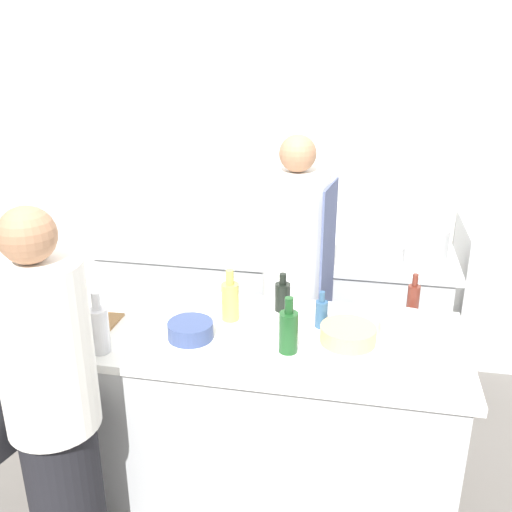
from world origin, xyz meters
name	(u,v)px	position (x,y,z in m)	size (l,w,h in m)	color
ground_plane	(243,481)	(0.00, 0.00, 0.00)	(16.00, 16.00, 0.00)	#605B56
wall_back	(300,145)	(0.00, 2.13, 1.40)	(8.00, 0.06, 2.80)	silver
prep_counter	(242,410)	(0.00, 0.00, 0.45)	(2.07, 0.82, 0.90)	#B7BABC
pass_counter	(273,307)	(-0.04, 1.18, 0.45)	(2.33, 0.73, 0.90)	#B7BABC
oven_range	(509,291)	(1.60, 1.72, 0.48)	(0.74, 0.73, 0.96)	#B7BABC
chef_at_prep_near	(53,410)	(-0.62, -0.65, 0.83)	(0.40, 0.39, 1.66)	black
chef_at_stove	(295,284)	(0.16, 0.67, 0.86)	(0.40, 0.38, 1.72)	black
bottle_olive_oil	(288,330)	(0.24, -0.14, 1.00)	(0.08, 0.08, 0.26)	#19471E
bottle_vinegar	(99,328)	(-0.57, -0.30, 1.01)	(0.09, 0.09, 0.29)	silver
bottle_wine	(283,296)	(0.15, 0.26, 0.98)	(0.08, 0.08, 0.20)	black
bottle_cooking_oil	(230,300)	(-0.08, 0.11, 1.00)	(0.08, 0.08, 0.26)	#B2A84C
bottle_sauce	(321,313)	(0.36, 0.12, 0.97)	(0.06, 0.06, 0.18)	#2D5175
bottle_water	(413,299)	(0.80, 0.33, 0.98)	(0.06, 0.06, 0.22)	#5B2319
bowl_mixing_large	(348,335)	(0.50, 0.00, 0.93)	(0.25, 0.25, 0.08)	tan
bowl_prep_small	(173,311)	(-0.36, 0.08, 0.93)	(0.18, 0.18, 0.07)	white
bowl_ceramic_blue	(190,330)	(-0.22, -0.10, 0.94)	(0.21, 0.21, 0.08)	navy
bowl_wooden_salad	(408,328)	(0.77, 0.11, 0.94)	(0.28, 0.28, 0.08)	white
cutting_board	(79,323)	(-0.79, -0.08, 0.90)	(0.36, 0.26, 0.01)	olive
stockpot	(427,247)	(0.91, 1.04, 1.01)	(0.25, 0.25, 0.23)	#B7BABC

